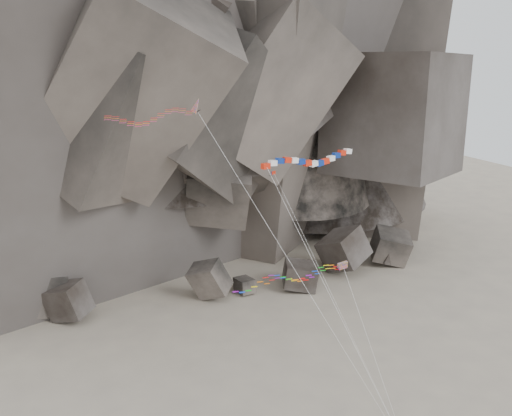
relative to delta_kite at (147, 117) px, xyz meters
name	(u,v)px	position (x,y,z in m)	size (l,w,h in m)	color
headland	(138,32)	(12.08, 63.96, 9.38)	(110.00, 70.00, 84.00)	#5D534C
boulder_field	(212,278)	(15.25, 29.07, -29.98)	(78.14, 15.85, 9.22)	#47423F
delta_kite	(147,117)	(0.00, 0.00, 0.00)	(23.97, 17.75, 32.55)	red
banner_kite	(310,161)	(15.47, -3.78, -4.70)	(11.39, 15.20, 26.85)	red
parafoil_kite	(286,278)	(11.45, -6.96, -15.50)	(13.98, 10.63, 16.41)	#D9A10C
pennant_kite	(306,241)	(14.20, -5.82, -12.38)	(7.62, 15.45, 24.96)	red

